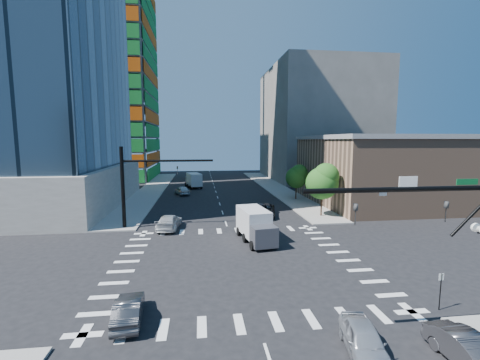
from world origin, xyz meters
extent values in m
plane|color=black|center=(0.00, 0.00, 0.00)|extent=(160.00, 160.00, 0.00)
cube|color=silver|center=(0.00, 0.00, 0.01)|extent=(20.00, 20.00, 0.01)
cube|color=gray|center=(12.50, 40.00, 0.07)|extent=(5.00, 60.00, 0.15)
cube|color=gray|center=(-12.50, 40.00, 0.07)|extent=(5.00, 60.00, 0.15)
cube|color=gray|center=(-30.00, 25.00, 3.00)|extent=(30.00, 30.00, 6.00)
cube|color=#167E2E|center=(-14.90, 62.00, 24.50)|extent=(0.12, 24.00, 49.00)
cube|color=#C84E0B|center=(-27.50, 49.40, 24.50)|extent=(24.00, 0.12, 49.00)
cube|color=#906D53|center=(25.00, 22.00, 5.00)|extent=(20.00, 22.00, 10.00)
cube|color=slate|center=(25.00, 22.00, 10.30)|extent=(20.50, 22.50, 0.60)
cube|color=#615D57|center=(27.00, 55.00, 14.00)|extent=(24.00, 30.00, 28.00)
cylinder|color=black|center=(6.50, -11.50, 7.55)|extent=(10.00, 0.24, 0.24)
cylinder|color=black|center=(10.10, -11.50, 6.45)|extent=(2.50, 0.14, 2.50)
imported|color=black|center=(8.50, -11.50, 6.45)|extent=(0.16, 0.20, 1.00)
imported|color=black|center=(4.00, -11.50, 6.45)|extent=(0.16, 0.20, 1.00)
cube|color=white|center=(6.50, -11.50, 7.90)|extent=(0.90, 0.04, 0.50)
cube|color=#0B5226|center=(9.50, -11.50, 7.85)|extent=(1.10, 0.04, 0.28)
sphere|color=white|center=(10.40, -11.25, 5.55)|extent=(0.44, 0.44, 0.44)
cylinder|color=black|center=(-11.50, 11.50, 4.65)|extent=(0.40, 0.40, 9.00)
cylinder|color=black|center=(-6.50, 11.50, 7.55)|extent=(10.00, 0.24, 0.24)
imported|color=black|center=(-5.50, 11.50, 6.45)|extent=(0.16, 0.20, 1.00)
cylinder|color=#382316|center=(12.50, 14.00, 1.29)|extent=(0.20, 0.20, 2.27)
sphere|color=#144C14|center=(12.50, 14.00, 4.38)|extent=(4.16, 4.16, 4.16)
sphere|color=#3D7727|center=(12.90, 13.70, 5.35)|extent=(3.25, 3.25, 3.25)
cylinder|color=#382316|center=(12.80, 26.00, 1.11)|extent=(0.20, 0.20, 1.92)
sphere|color=#144C14|center=(12.80, 26.00, 3.72)|extent=(3.52, 3.52, 3.52)
sphere|color=#3D7727|center=(13.20, 25.70, 4.55)|extent=(2.75, 2.75, 2.75)
cylinder|color=black|center=(10.70, -9.00, 1.10)|extent=(0.06, 0.06, 2.20)
cube|color=silver|center=(10.70, -9.00, 2.00)|extent=(0.30, 0.03, 0.40)
imported|color=#B4B6BC|center=(4.35, -12.18, 0.70)|extent=(2.47, 4.38, 1.41)
imported|color=#424246|center=(8.50, -13.53, 0.69)|extent=(1.65, 4.24, 1.37)
imported|color=black|center=(5.27, 15.09, 0.79)|extent=(3.82, 6.10, 1.57)
imported|color=silver|center=(-6.48, 10.56, 0.79)|extent=(2.80, 5.63, 1.57)
imported|color=#BABEC3|center=(-6.26, 33.46, 0.80)|extent=(3.30, 5.03, 1.59)
imported|color=#424246|center=(-6.94, -7.97, 0.66)|extent=(1.76, 4.11, 1.32)
cube|color=silver|center=(2.35, 4.77, 1.83)|extent=(2.96, 5.09, 2.51)
cube|color=#46474E|center=(2.35, 4.77, 1.20)|extent=(2.44, 2.03, 1.83)
cube|color=silver|center=(-4.42, 42.32, 1.83)|extent=(3.39, 5.22, 2.50)
cube|color=#46474E|center=(-4.42, 42.32, 1.20)|extent=(2.56, 2.21, 1.83)
camera|label=1|loc=(-2.97, -24.99, 9.77)|focal=24.00mm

